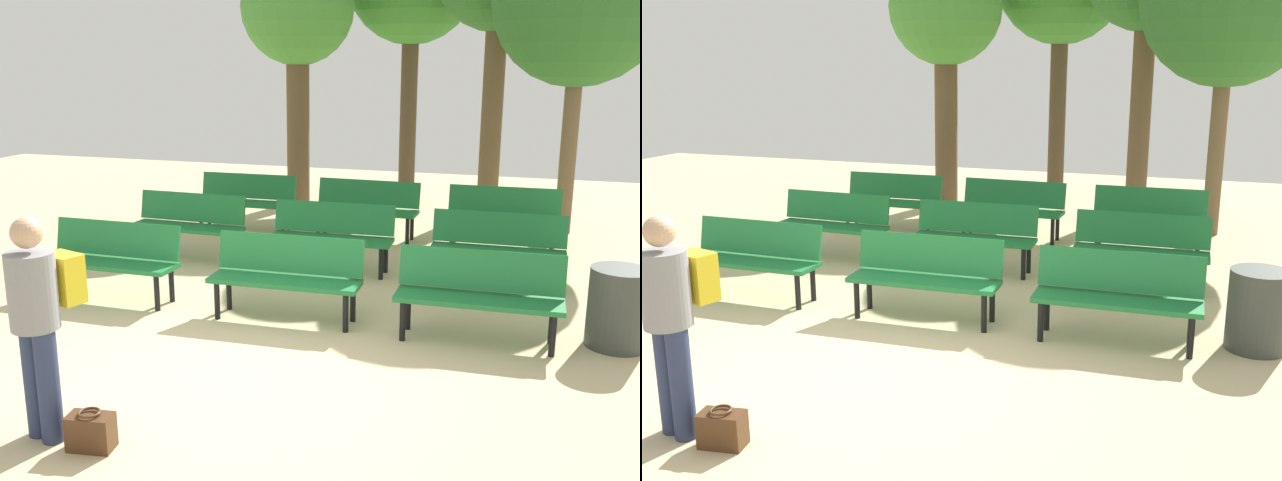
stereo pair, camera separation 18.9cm
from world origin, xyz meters
TOP-DOWN VIEW (x-y plane):
  - ground_plane at (0.00, 0.00)m, footprint 24.00×24.00m
  - bench_r0_c0 at (-2.10, 1.58)m, footprint 1.60×0.49m
  - bench_r0_c1 at (0.03, 1.58)m, footprint 1.62×0.54m
  - bench_r0_c2 at (2.02, 1.58)m, footprint 1.61×0.53m
  - bench_r1_c0 at (-2.13, 3.47)m, footprint 1.61×0.51m
  - bench_r1_c1 at (-0.04, 3.44)m, footprint 1.62×0.54m
  - bench_r1_c2 at (2.05, 3.47)m, footprint 1.61×0.53m
  - bench_r2_c0 at (-2.06, 5.30)m, footprint 1.61×0.52m
  - bench_r2_c1 at (-0.06, 5.29)m, footprint 1.61×0.51m
  - bench_r2_c2 at (1.98, 5.33)m, footprint 1.61×0.52m
  - tree_0 at (-1.92, 7.45)m, footprint 2.04×2.04m
  - visitor_with_backpack at (-0.75, -1.29)m, footprint 0.45×0.59m
  - handbag at (-0.35, -1.36)m, footprint 0.34×0.23m
  - trash_bin at (3.31, 1.80)m, footprint 0.56×0.56m

SIDE VIEW (x-z plane):
  - ground_plane at x=0.00m, z-range 0.00..0.00m
  - handbag at x=-0.35m, z-range -0.01..0.28m
  - trash_bin at x=3.31m, z-range 0.00..0.77m
  - bench_r0_c0 at x=-2.10m, z-range 0.07..0.94m
  - bench_r0_c1 at x=0.03m, z-range 0.07..0.94m
  - bench_r0_c2 at x=2.02m, z-range 0.07..0.94m
  - bench_r1_c0 at x=-2.13m, z-range 0.07..0.94m
  - bench_r1_c1 at x=-0.04m, z-range 0.07..0.94m
  - bench_r1_c2 at x=2.05m, z-range 0.07..0.94m
  - bench_r2_c0 at x=-2.06m, z-range 0.07..0.94m
  - bench_r2_c1 at x=-0.06m, z-range 0.07..0.94m
  - bench_r2_c2 at x=1.98m, z-range 0.07..0.94m
  - visitor_with_backpack at x=-0.75m, z-range 0.11..1.76m
  - tree_0 at x=-1.92m, z-range 1.16..5.75m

